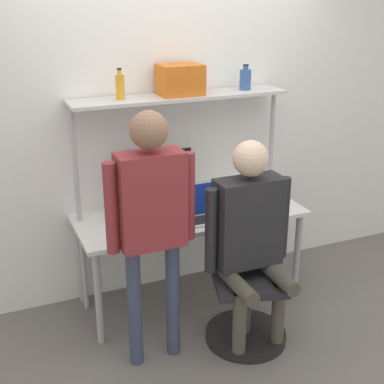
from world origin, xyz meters
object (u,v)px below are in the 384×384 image
(person_standing, at_px, (151,210))
(laptop, at_px, (204,208))
(bottle_amber, at_px, (120,86))
(cell_phone, at_px, (246,213))
(storage_box, at_px, (180,80))
(monitor, at_px, (155,177))
(person_seated, at_px, (250,228))
(bottle_blue, at_px, (245,79))
(office_chair, at_px, (246,299))

(person_standing, bearing_deg, laptop, 39.95)
(laptop, bearing_deg, bottle_amber, 150.57)
(cell_phone, xyz_separation_m, storage_box, (-0.38, 0.36, 0.95))
(monitor, distance_m, person_seated, 0.93)
(person_standing, bearing_deg, bottle_amber, 85.77)
(cell_phone, xyz_separation_m, person_standing, (-0.87, -0.40, 0.33))
(bottle_amber, bearing_deg, storage_box, 0.00)
(cell_phone, height_order, storage_box, storage_box)
(person_seated, height_order, bottle_blue, bottle_blue)
(bottle_amber, bearing_deg, laptop, -29.43)
(office_chair, distance_m, person_standing, 1.01)
(laptop, relative_size, bottle_amber, 1.63)
(laptop, height_order, bottle_amber, bottle_amber)
(laptop, bearing_deg, storage_box, 103.57)
(bottle_blue, relative_size, bottle_amber, 0.88)
(storage_box, bearing_deg, laptop, -76.43)
(cell_phone, xyz_separation_m, office_chair, (-0.22, -0.43, -0.44))
(person_standing, distance_m, storage_box, 1.10)
(person_standing, height_order, storage_box, storage_box)
(laptop, bearing_deg, cell_phone, -12.85)
(cell_phone, bearing_deg, storage_box, 136.50)
(monitor, relative_size, person_seated, 0.41)
(cell_phone, bearing_deg, office_chair, -116.63)
(cell_phone, height_order, bottle_amber, bottle_amber)
(person_seated, relative_size, bottle_blue, 7.58)
(laptop, bearing_deg, person_standing, -140.05)
(person_seated, bearing_deg, laptop, 98.36)
(office_chair, relative_size, bottle_amber, 4.44)
(monitor, relative_size, office_chair, 0.62)
(monitor, height_order, person_seated, person_seated)
(office_chair, xyz_separation_m, storage_box, (-0.16, 0.79, 1.40))
(office_chair, height_order, bottle_amber, bottle_amber)
(cell_phone, relative_size, person_seated, 0.11)
(cell_phone, relative_size, office_chair, 0.16)
(monitor, bearing_deg, cell_phone, -33.59)
(bottle_blue, bearing_deg, office_chair, -115.20)
(monitor, bearing_deg, laptop, -49.51)
(person_seated, xyz_separation_m, storage_box, (-0.15, 0.83, 0.84))
(bottle_blue, height_order, bottle_amber, bottle_amber)
(cell_phone, bearing_deg, bottle_blue, 66.57)
(cell_phone, bearing_deg, person_standing, -155.18)
(monitor, xyz_separation_m, person_standing, (-0.30, -0.78, 0.09))
(monitor, relative_size, bottle_blue, 3.09)
(laptop, height_order, bottle_blue, bottle_blue)
(laptop, relative_size, person_seated, 0.24)
(person_standing, relative_size, storage_box, 5.47)
(person_standing, bearing_deg, storage_box, 56.89)
(bottle_amber, xyz_separation_m, storage_box, (0.44, 0.00, 0.02))
(cell_phone, distance_m, person_standing, 1.01)
(bottle_blue, bearing_deg, storage_box, -180.00)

